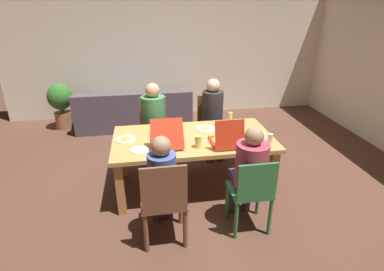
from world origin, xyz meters
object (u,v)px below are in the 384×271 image
at_px(person_2, 162,178).
at_px(drinking_glass_1, 230,117).
at_px(couch, 135,113).
at_px(person_0, 213,112).
at_px(chair_2, 164,202).
at_px(plate_1, 126,139).
at_px(chair_3, 252,192).
at_px(potted_plant, 61,102).
at_px(plate_0, 205,129).
at_px(pizza_box_0, 166,136).
at_px(pizza_box_1, 225,140).
at_px(chair_1, 154,126).
at_px(plate_2, 139,150).
at_px(dining_table, 193,143).
at_px(chair_0, 211,123).
at_px(drinking_glass_0, 270,139).
at_px(person_1, 154,117).
at_px(plate_3, 257,132).
at_px(drinking_glass_2, 198,142).
at_px(person_3, 249,168).

height_order(person_2, drinking_glass_1, person_2).
bearing_deg(couch, person_0, -49.24).
xyz_separation_m(chair_2, plate_1, (-0.39, 1.06, 0.22)).
bearing_deg(chair_3, potted_plant, 127.50).
bearing_deg(potted_plant, plate_0, -43.14).
xyz_separation_m(pizza_box_0, pizza_box_1, (0.70, -0.24, 0.00)).
relative_size(chair_1, plate_2, 4.47).
bearing_deg(dining_table, chair_0, 65.33).
bearing_deg(plate_2, person_0, 44.85).
xyz_separation_m(chair_2, potted_plant, (-1.71, 3.46, 0.01)).
distance_m(dining_table, chair_2, 1.11).
relative_size(drinking_glass_0, potted_plant, 0.13).
bearing_deg(person_0, person_2, -118.26).
relative_size(chair_0, person_1, 0.76).
relative_size(chair_1, chair_2, 0.99).
bearing_deg(person_1, potted_plant, 136.30).
bearing_deg(person_0, chair_2, -116.21).
relative_size(chair_0, chair_2, 0.97).
distance_m(chair_0, potted_plant, 3.01).
height_order(chair_1, plate_3, chair_1).
distance_m(plate_0, plate_3, 0.68).
bearing_deg(chair_3, plate_1, 141.80).
bearing_deg(plate_1, chair_1, 66.94).
height_order(pizza_box_1, drinking_glass_1, pizza_box_1).
bearing_deg(drinking_glass_2, pizza_box_0, 142.46).
xyz_separation_m(person_0, plate_2, (-1.13, -1.13, -0.00)).
xyz_separation_m(couch, potted_plant, (-1.39, 0.16, 0.25)).
relative_size(chair_0, pizza_box_1, 2.26).
distance_m(person_2, pizza_box_0, 0.83).
xyz_separation_m(plate_2, plate_3, (1.52, 0.26, 0.00)).
xyz_separation_m(pizza_box_0, drinking_glass_0, (1.24, -0.29, 0.01)).
xyz_separation_m(chair_2, plate_2, (-0.22, 0.73, 0.22)).
xyz_separation_m(plate_1, drinking_glass_1, (1.46, 0.40, 0.06)).
height_order(plate_2, plate_3, plate_3).
xyz_separation_m(drinking_glass_0, drinking_glass_2, (-0.89, 0.02, 0.02)).
relative_size(person_2, couch, 0.53).
distance_m(person_3, drinking_glass_1, 1.30).
distance_m(plate_2, couch, 2.61).
bearing_deg(drinking_glass_0, pizza_box_1, 174.08).
distance_m(person_1, plate_3, 1.54).
distance_m(chair_3, potted_plant, 4.32).
relative_size(person_0, pizza_box_1, 3.01).
xyz_separation_m(person_0, drinking_glass_1, (0.15, -0.41, 0.06)).
bearing_deg(chair_0, chair_3, -90.00).
relative_size(person_0, chair_3, 1.41).
distance_m(plate_3, drinking_glass_1, 0.52).
xyz_separation_m(dining_table, person_1, (-0.46, 0.82, 0.09)).
relative_size(chair_0, chair_1, 0.98).
height_order(chair_0, plate_0, chair_0).
bearing_deg(plate_3, chair_2, -142.65).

